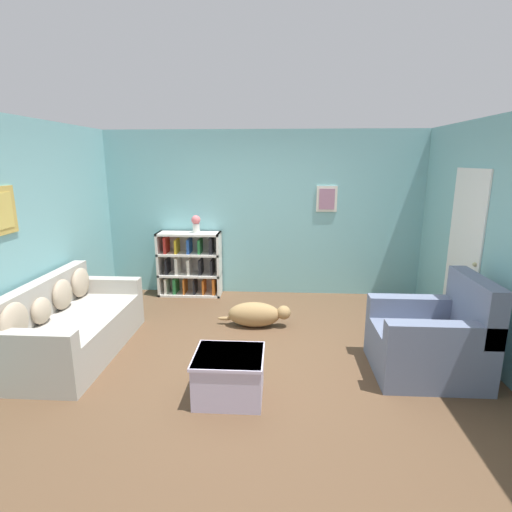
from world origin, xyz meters
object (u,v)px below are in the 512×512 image
object	(u,v)px
recliner_chair	(432,340)
dog	(256,314)
bookshelf	(190,265)
coffee_table	(229,374)
couch	(71,326)
vase	(196,223)

from	to	relation	value
recliner_chair	dog	world-z (taller)	recliner_chair
bookshelf	coffee_table	distance (m)	3.04
couch	recliner_chair	xyz separation A→B (m)	(3.90, -0.21, 0.04)
coffee_table	vase	size ratio (longest dim) A/B	2.31
vase	bookshelf	bearing A→B (deg)	171.13
coffee_table	dog	size ratio (longest dim) A/B	0.65
bookshelf	coffee_table	xyz separation A→B (m)	(0.99, -2.86, -0.27)
recliner_chair	coffee_table	size ratio (longest dim) A/B	1.63
dog	coffee_table	bearing A→B (deg)	-95.49
coffee_table	vase	distance (m)	3.12
bookshelf	dog	size ratio (longest dim) A/B	1.06
coffee_table	dog	xyz separation A→B (m)	(0.16, 1.62, -0.06)
coffee_table	dog	world-z (taller)	coffee_table
bookshelf	dog	world-z (taller)	bookshelf
bookshelf	recliner_chair	world-z (taller)	recliner_chair
couch	bookshelf	distance (m)	2.29
couch	dog	size ratio (longest dim) A/B	1.90
coffee_table	vase	xyz separation A→B (m)	(-0.86, 2.84, 0.95)
couch	dog	distance (m)	2.22
couch	bookshelf	world-z (taller)	bookshelf
dog	bookshelf	bearing A→B (deg)	132.77
recliner_chair	vase	world-z (taller)	vase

